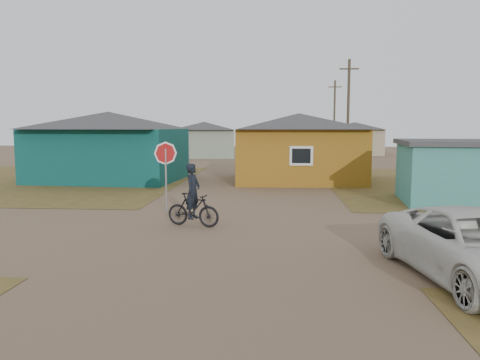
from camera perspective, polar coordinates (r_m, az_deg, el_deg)
name	(u,v)px	position (r m, az deg, el deg)	size (l,w,h in m)	color
ground	(235,237)	(13.56, -0.67, -6.93)	(120.00, 120.00, 0.00)	brown
grass_nw	(16,180)	(30.36, -25.69, -0.04)	(20.00, 18.00, 0.00)	brown
house_teal	(109,145)	(28.35, -15.68, 4.10)	(8.93, 7.08, 4.00)	#0B3C3A
house_yellow	(298,146)	(27.19, 7.13, 4.09)	(7.72, 6.76, 3.90)	#8E5E15
shed_turquoise	(480,172)	(21.43, 27.21, 0.89)	(6.71, 4.93, 2.60)	teal
house_pale_west	(204,139)	(47.69, -4.39, 5.01)	(7.04, 6.15, 3.60)	gray
house_beige_east	(354,138)	(53.89, 13.75, 5.02)	(6.95, 6.05, 3.60)	tan
house_pale_north	(156,137)	(61.06, -10.16, 5.17)	(6.28, 5.81, 3.40)	gray
utility_pole_near	(348,113)	(35.56, 13.04, 7.99)	(1.40, 0.20, 8.00)	#443828
utility_pole_far	(334,117)	(51.54, 11.43, 7.55)	(1.40, 0.20, 8.00)	#443828
stop_sign	(166,161)	(17.31, -9.05, 2.33)	(0.85, 0.13, 2.61)	gray
cyclist	(193,204)	(14.89, -5.75, -2.88)	(1.84, 0.97, 2.00)	black
vehicle	(478,247)	(10.75, 27.07, -7.29)	(2.41, 5.23, 1.45)	silver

